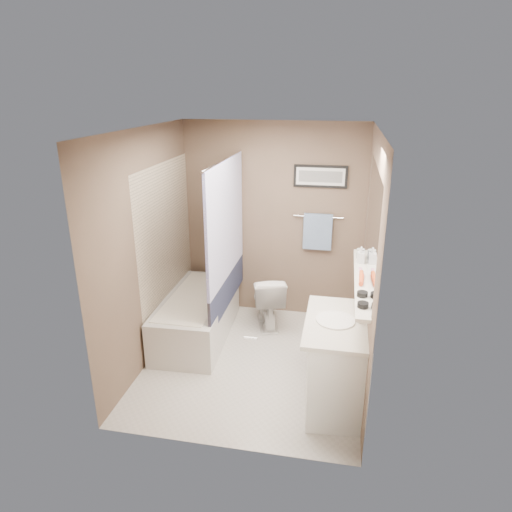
% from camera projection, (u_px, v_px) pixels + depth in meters
% --- Properties ---
extents(ground, '(2.50, 2.50, 0.00)m').
position_uv_depth(ground, '(253.00, 362.00, 4.86)').
color(ground, beige).
rests_on(ground, ground).
extents(ceiling, '(2.20, 2.50, 0.04)m').
position_uv_depth(ceiling, '(253.00, 132.00, 4.03)').
color(ceiling, silver).
rests_on(ceiling, wall_back).
extents(wall_back, '(2.20, 0.04, 2.40)m').
position_uv_depth(wall_back, '(273.00, 222.00, 5.57)').
color(wall_back, brown).
rests_on(wall_back, ground).
extents(wall_front, '(2.20, 0.04, 2.40)m').
position_uv_depth(wall_front, '(220.00, 314.00, 3.31)').
color(wall_front, brown).
rests_on(wall_front, ground).
extents(wall_left, '(0.04, 2.50, 2.40)m').
position_uv_depth(wall_left, '(149.00, 249.00, 4.64)').
color(wall_left, brown).
rests_on(wall_left, ground).
extents(wall_right, '(0.04, 2.50, 2.40)m').
position_uv_depth(wall_right, '(366.00, 264.00, 4.25)').
color(wall_right, brown).
rests_on(wall_right, ground).
extents(tile_surround, '(0.02, 1.55, 2.00)m').
position_uv_depth(tile_surround, '(168.00, 251.00, 5.17)').
color(tile_surround, '#C0AC91').
rests_on(tile_surround, wall_left).
extents(curtain_rod, '(0.02, 1.55, 0.02)m').
position_uv_depth(curtain_rod, '(224.00, 160.00, 4.68)').
color(curtain_rod, silver).
rests_on(curtain_rod, wall_left).
extents(curtain_upper, '(0.03, 1.45, 1.28)m').
position_uv_depth(curtain_upper, '(226.00, 221.00, 4.90)').
color(curtain_upper, white).
rests_on(curtain_upper, curtain_rod).
extents(curtain_lower, '(0.03, 1.45, 0.36)m').
position_uv_depth(curtain_lower, '(227.00, 290.00, 5.19)').
color(curtain_lower, '#262C48').
rests_on(curtain_lower, curtain_rod).
extents(mirror, '(0.02, 1.60, 1.00)m').
position_uv_depth(mirror, '(372.00, 225.00, 3.96)').
color(mirror, silver).
rests_on(mirror, wall_right).
extents(shelf, '(0.12, 1.60, 0.03)m').
position_uv_depth(shelf, '(361.00, 280.00, 4.15)').
color(shelf, silver).
rests_on(shelf, wall_right).
extents(towel_bar, '(0.60, 0.02, 0.02)m').
position_uv_depth(towel_bar, '(318.00, 217.00, 5.43)').
color(towel_bar, silver).
rests_on(towel_bar, wall_back).
extents(towel, '(0.34, 0.05, 0.44)m').
position_uv_depth(towel, '(318.00, 232.00, 5.47)').
color(towel, '#99B9DF').
rests_on(towel, towel_bar).
extents(art_frame, '(0.62, 0.02, 0.26)m').
position_uv_depth(art_frame, '(320.00, 176.00, 5.27)').
color(art_frame, black).
rests_on(art_frame, wall_back).
extents(art_mat, '(0.56, 0.00, 0.20)m').
position_uv_depth(art_mat, '(320.00, 177.00, 5.26)').
color(art_mat, white).
rests_on(art_mat, art_frame).
extents(art_image, '(0.50, 0.00, 0.13)m').
position_uv_depth(art_image, '(320.00, 177.00, 5.26)').
color(art_image, '#595959').
rests_on(art_image, art_mat).
extents(door, '(0.80, 0.02, 2.00)m').
position_uv_depth(door, '(294.00, 347.00, 3.27)').
color(door, silver).
rests_on(door, wall_front).
extents(door_handle, '(0.10, 0.02, 0.02)m').
position_uv_depth(door_handle, '(250.00, 338.00, 3.38)').
color(door_handle, silver).
rests_on(door_handle, door).
extents(bathtub, '(0.76, 1.53, 0.50)m').
position_uv_depth(bathtub, '(197.00, 316.00, 5.29)').
color(bathtub, silver).
rests_on(bathtub, ground).
extents(tub_rim, '(0.56, 1.36, 0.02)m').
position_uv_depth(tub_rim, '(196.00, 297.00, 5.20)').
color(tub_rim, white).
rests_on(tub_rim, bathtub).
extents(toilet, '(0.55, 0.73, 0.66)m').
position_uv_depth(toilet, '(267.00, 300.00, 5.52)').
color(toilet, white).
rests_on(toilet, ground).
extents(vanity, '(0.58, 0.94, 0.80)m').
position_uv_depth(vanity, '(335.00, 364.00, 4.11)').
color(vanity, white).
rests_on(vanity, ground).
extents(countertop, '(0.54, 0.96, 0.04)m').
position_uv_depth(countertop, '(336.00, 323.00, 3.97)').
color(countertop, beige).
rests_on(countertop, vanity).
extents(sink_basin, '(0.34, 0.34, 0.01)m').
position_uv_depth(sink_basin, '(335.00, 320.00, 3.96)').
color(sink_basin, white).
rests_on(sink_basin, countertop).
extents(faucet_spout, '(0.02, 0.02, 0.10)m').
position_uv_depth(faucet_spout, '(359.00, 318.00, 3.91)').
color(faucet_spout, silver).
rests_on(faucet_spout, countertop).
extents(faucet_knob, '(0.05, 0.05, 0.05)m').
position_uv_depth(faucet_knob, '(359.00, 315.00, 4.01)').
color(faucet_knob, silver).
rests_on(faucet_knob, countertop).
extents(candle_bowl_near, '(0.09, 0.09, 0.04)m').
position_uv_depth(candle_bowl_near, '(363.00, 305.00, 3.60)').
color(candle_bowl_near, black).
rests_on(candle_bowl_near, shelf).
extents(candle_bowl_far, '(0.09, 0.09, 0.04)m').
position_uv_depth(candle_bowl_far, '(362.00, 294.00, 3.78)').
color(candle_bowl_far, black).
rests_on(candle_bowl_far, shelf).
extents(hair_brush_front, '(0.06, 0.22, 0.04)m').
position_uv_depth(hair_brush_front, '(362.00, 279.00, 4.07)').
color(hair_brush_front, '#D8481E').
rests_on(hair_brush_front, shelf).
extents(hair_brush_back, '(0.05, 0.22, 0.04)m').
position_uv_depth(hair_brush_back, '(361.00, 276.00, 4.14)').
color(hair_brush_back, '#D7521E').
rests_on(hair_brush_back, shelf).
extents(pink_comb, '(0.04, 0.16, 0.01)m').
position_uv_depth(pink_comb, '(361.00, 271.00, 4.31)').
color(pink_comb, pink).
rests_on(pink_comb, shelf).
extents(glass_jar, '(0.08, 0.08, 0.10)m').
position_uv_depth(glass_jar, '(360.00, 254.00, 4.61)').
color(glass_jar, silver).
rests_on(glass_jar, shelf).
extents(soap_bottle, '(0.08, 0.08, 0.16)m').
position_uv_depth(soap_bottle, '(361.00, 255.00, 4.49)').
color(soap_bottle, '#999999').
rests_on(soap_bottle, shelf).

